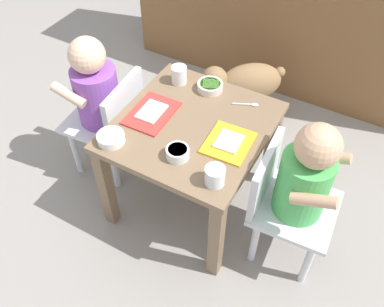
{
  "coord_description": "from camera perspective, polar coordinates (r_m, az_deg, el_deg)",
  "views": [
    {
      "loc": [
        0.54,
        -0.97,
        1.48
      ],
      "look_at": [
        0.0,
        0.0,
        0.29
      ],
      "focal_mm": 39.26,
      "sensor_mm": 36.0,
      "label": 1
    }
  ],
  "objects": [
    {
      "name": "seated_child_right",
      "position": [
        1.42,
        14.55,
        -3.73
      ],
      "size": [
        0.3,
        0.3,
        0.66
      ],
      "color": "silver",
      "rests_on": "ground"
    },
    {
      "name": "ground_plane",
      "position": [
        1.85,
        0.0,
        -6.09
      ],
      "size": [
        7.0,
        7.0,
        0.0
      ],
      "primitive_type": "plane",
      "color": "gray"
    },
    {
      "name": "food_tray_right",
      "position": [
        1.45,
        4.99,
        1.5
      ],
      "size": [
        0.16,
        0.18,
        0.02
      ],
      "color": "gold",
      "rests_on": "dining_table"
    },
    {
      "name": "cereal_bowl_right_side",
      "position": [
        1.39,
        -1.97,
        0.13
      ],
      "size": [
        0.08,
        0.08,
        0.04
      ],
      "color": "white",
      "rests_on": "dining_table"
    },
    {
      "name": "veggie_bowl_near",
      "position": [
        1.66,
        2.47,
        9.12
      ],
      "size": [
        0.1,
        0.1,
        0.03
      ],
      "color": "silver",
      "rests_on": "dining_table"
    },
    {
      "name": "seated_child_left",
      "position": [
        1.74,
        -12.62,
        7.78
      ],
      "size": [
        0.3,
        0.3,
        0.66
      ],
      "color": "silver",
      "rests_on": "ground"
    },
    {
      "name": "spoon_by_left_tray",
      "position": [
        1.61,
        7.66,
        6.63
      ],
      "size": [
        0.1,
        0.05,
        0.01
      ],
      "color": "silver",
      "rests_on": "dining_table"
    },
    {
      "name": "dog",
      "position": [
        2.08,
        7.09,
        9.45
      ],
      "size": [
        0.37,
        0.35,
        0.33
      ],
      "color": "olive",
      "rests_on": "ground"
    },
    {
      "name": "dining_table",
      "position": [
        1.57,
        0.0,
        1.89
      ],
      "size": [
        0.54,
        0.57,
        0.44
      ],
      "color": "#7A6047",
      "rests_on": "ground"
    },
    {
      "name": "food_tray_left",
      "position": [
        1.56,
        -5.51,
        5.54
      ],
      "size": [
        0.15,
        0.21,
        0.02
      ],
      "color": "red",
      "rests_on": "dining_table"
    },
    {
      "name": "water_cup_left",
      "position": [
        1.69,
        -1.77,
        10.51
      ],
      "size": [
        0.06,
        0.06,
        0.07
      ],
      "color": "white",
      "rests_on": "dining_table"
    },
    {
      "name": "cereal_bowl_left_side",
      "position": [
        1.47,
        -10.97,
        2.11
      ],
      "size": [
        0.1,
        0.1,
        0.03
      ],
      "color": "white",
      "rests_on": "dining_table"
    },
    {
      "name": "water_cup_right",
      "position": [
        1.32,
        3.11,
        -3.17
      ],
      "size": [
        0.07,
        0.07,
        0.06
      ],
      "color": "white",
      "rests_on": "dining_table"
    }
  ]
}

